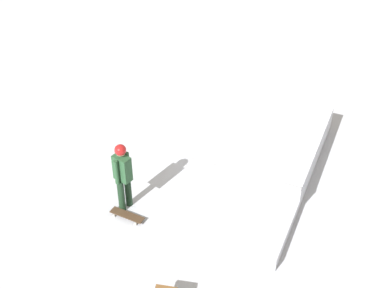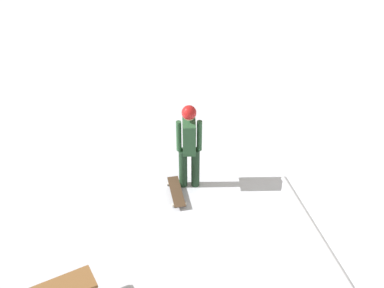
{
  "view_description": "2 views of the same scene",
  "coord_description": "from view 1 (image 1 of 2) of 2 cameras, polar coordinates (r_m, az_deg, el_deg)",
  "views": [
    {
      "loc": [
        8.15,
        5.93,
        7.91
      ],
      "look_at": [
        1.35,
        -0.83,
        0.9
      ],
      "focal_mm": 47.68,
      "sensor_mm": 36.0,
      "label": 1
    },
    {
      "loc": [
        2.41,
        5.99,
        6.44
      ],
      "look_at": [
        3.17,
        -0.99,
        1.0
      ],
      "focal_mm": 48.84,
      "sensor_mm": 36.0,
      "label": 2
    }
  ],
  "objects": [
    {
      "name": "ground_plane",
      "position": [
        12.81,
        6.89,
        -2.26
      ],
      "size": [
        60.0,
        60.0,
        0.0
      ],
      "primitive_type": "plane",
      "color": "#B2B7C1"
    },
    {
      "name": "skate_ramp",
      "position": [
        12.63,
        7.66,
        -1.16
      ],
      "size": [
        5.98,
        4.38,
        0.74
      ],
      "rotation": [
        0.0,
        0.0,
        0.37
      ],
      "color": "silver",
      "rests_on": "ground"
    },
    {
      "name": "skater",
      "position": [
        10.99,
        -7.77,
        -3.15
      ],
      "size": [
        0.44,
        0.41,
        1.73
      ],
      "rotation": [
        0.0,
        0.0,
        1.71
      ],
      "color": "black",
      "rests_on": "ground"
    },
    {
      "name": "skateboard",
      "position": [
        11.34,
        -7.27,
        -7.9
      ],
      "size": [
        0.43,
        0.82,
        0.09
      ],
      "rotation": [
        0.0,
        0.0,
        1.88
      ],
      "color": "#3F2D1E",
      "rests_on": "ground"
    }
  ]
}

